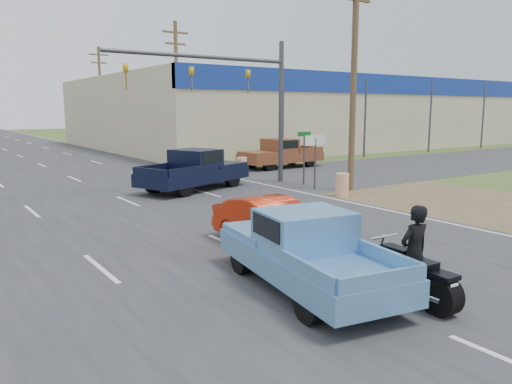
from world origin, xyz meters
TOP-DOWN VIEW (x-y plane):
  - main_road at (0.00, 40.00)m, footprint 15.00×180.00m
  - cross_road at (0.00, 18.00)m, footprint 120.00×10.00m
  - dirt_verge at (11.00, 10.00)m, footprint 8.00×18.00m
  - big_box_store at (32.00, 39.93)m, footprint 50.00×28.10m
  - utility_pole_1 at (9.50, 13.00)m, footprint 2.00×0.28m
  - utility_pole_2 at (9.50, 31.00)m, footprint 2.00×0.28m
  - utility_pole_3 at (9.50, 49.00)m, footprint 2.00×0.28m
  - tree_3 at (55.00, 70.00)m, footprint 8.40×8.40m
  - tree_5 at (30.00, 95.00)m, footprint 7.98×7.98m
  - barrel_0 at (8.00, 12.00)m, footprint 0.56×0.56m
  - barrel_1 at (8.40, 20.50)m, footprint 0.56×0.56m
  - lane_sign at (8.20, 14.00)m, footprint 1.20×0.08m
  - street_name_sign at (8.80, 15.50)m, footprint 0.80×0.08m
  - signal_mast at (5.82, 17.00)m, footprint 9.12×0.40m
  - red_convertible at (0.76, 7.16)m, footprint 1.53×4.06m
  - motorcycle at (0.67, 2.49)m, footprint 0.71×2.32m
  - rider at (0.67, 2.56)m, footprint 0.68×0.47m
  - blue_pickup at (-0.48, 4.42)m, footprint 2.70×5.18m
  - navy_pickup at (3.75, 17.19)m, footprint 6.04×4.04m
  - brown_pickup at (12.22, 21.99)m, footprint 5.67×2.42m

SIDE VIEW (x-z plane):
  - dirt_verge at x=11.00m, z-range 0.00..0.01m
  - cross_road at x=0.00m, z-range 0.00..0.02m
  - main_road at x=0.00m, z-range 0.00..0.02m
  - barrel_0 at x=8.00m, z-range 0.00..1.00m
  - barrel_1 at x=8.40m, z-range 0.00..1.00m
  - motorcycle at x=0.67m, z-range -0.07..1.11m
  - red_convertible at x=0.76m, z-range 0.00..1.32m
  - blue_pickup at x=-0.48m, z-range 0.01..1.64m
  - rider at x=0.67m, z-range 0.00..1.82m
  - brown_pickup at x=12.22m, z-range 0.01..1.86m
  - navy_pickup at x=3.75m, z-range 0.01..1.88m
  - street_name_sign at x=8.80m, z-range 0.30..2.91m
  - lane_sign at x=8.20m, z-range 0.64..3.16m
  - big_box_store at x=32.00m, z-range 0.01..6.61m
  - signal_mast at x=5.82m, z-range 1.30..8.30m
  - utility_pole_1 at x=9.50m, z-range 0.32..10.32m
  - utility_pole_2 at x=9.50m, z-range 0.32..10.32m
  - utility_pole_3 at x=9.50m, z-range 0.32..10.32m
  - tree_5 at x=30.00m, z-range 0.94..10.82m
  - tree_3 at x=55.00m, z-range 0.99..11.39m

